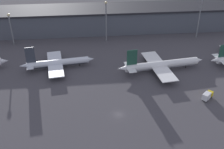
{
  "coord_description": "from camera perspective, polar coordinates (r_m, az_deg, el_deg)",
  "views": [
    {
      "loc": [
        -12.07,
        -92.25,
        74.94
      ],
      "look_at": [
        -0.51,
        23.19,
        6.0
      ],
      "focal_mm": 45.0,
      "sensor_mm": 36.0,
      "label": 1
    }
  ],
  "objects": [
    {
      "name": "ground",
      "position": [
        119.46,
        1.36,
        -8.14
      ],
      "size": [
        600.0,
        600.0,
        0.0
      ],
      "primitive_type": "plane",
      "color": "#423F44"
    },
    {
      "name": "terminal_building",
      "position": [
        201.0,
        -1.99,
        11.25
      ],
      "size": [
        204.91,
        26.93,
        15.94
      ],
      "color": "#4C515B",
      "rests_on": "ground"
    },
    {
      "name": "airplane_1",
      "position": [
        154.03,
        -11.1,
        2.32
      ],
      "size": [
        39.88,
        30.28,
        13.74
      ],
      "rotation": [
        0.0,
        0.0,
        0.13
      ],
      "color": "silver",
      "rests_on": "ground"
    },
    {
      "name": "airplane_2",
      "position": [
        150.85,
        9.92,
        1.94
      ],
      "size": [
        47.82,
        33.77,
        13.93
      ],
      "rotation": [
        0.0,
        0.0,
        0.13
      ],
      "color": "white",
      "rests_on": "ground"
    },
    {
      "name": "service_vehicle_3",
      "position": [
        134.23,
        18.81,
        -4.08
      ],
      "size": [
        6.63,
        6.31,
        3.62
      ],
      "rotation": [
        0.0,
        0.0,
        0.73
      ],
      "color": "gold",
      "rests_on": "ground"
    },
    {
      "name": "lamp_post_0",
      "position": [
        185.71,
        -19.96,
        9.5
      ],
      "size": [
        1.8,
        1.8,
        20.42
      ],
      "color": "slate",
      "rests_on": "ground"
    },
    {
      "name": "lamp_post_1",
      "position": [
        179.35,
        -1.21,
        11.73
      ],
      "size": [
        1.8,
        1.8,
        26.29
      ],
      "color": "slate",
      "rests_on": "ground"
    },
    {
      "name": "lamp_post_2",
      "position": [
        193.31,
        17.49,
        12.04
      ],
      "size": [
        1.8,
        1.8,
        27.94
      ],
      "color": "slate",
      "rests_on": "ground"
    }
  ]
}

